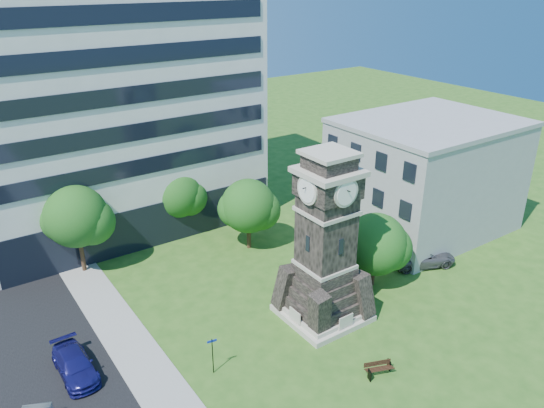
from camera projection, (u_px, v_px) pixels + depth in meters
ground at (306, 345)px, 34.71m from camera, size 160.00×160.00×0.00m
sidewalk at (139, 358)px, 33.53m from camera, size 3.00×70.00×0.06m
clock_tower at (325, 250)px, 35.65m from camera, size 5.40×5.40×12.22m
office_tall at (102, 73)px, 46.79m from camera, size 26.20×15.11×28.60m
office_low at (425, 175)px, 49.02m from camera, size 15.20×12.20×10.40m
car_street_north at (75, 365)px, 31.97m from camera, size 1.99×4.77×1.38m
car_east_lot at (422, 257)px, 43.96m from camera, size 5.95×4.35×1.50m
park_bench at (379, 368)px, 32.06m from camera, size 1.74×0.46×0.90m
street_sign at (212, 352)px, 31.73m from camera, size 0.60×0.06×2.51m
tree_nw at (77, 218)px, 41.53m from camera, size 5.45×4.95×7.37m
tree_nc at (177, 194)px, 48.35m from camera, size 5.26×4.78×6.35m
tree_ne at (249, 207)px, 45.51m from camera, size 5.17×4.70×6.38m
tree_east at (376, 246)px, 40.13m from camera, size 5.28×4.80×5.96m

